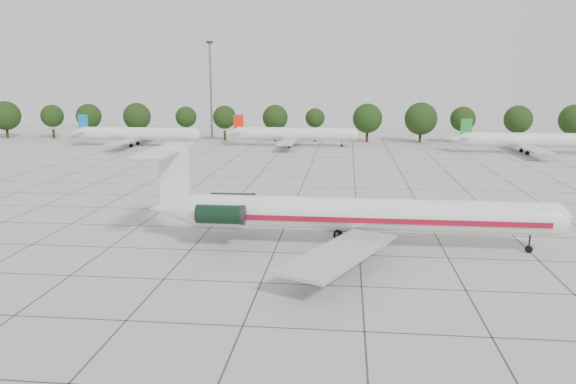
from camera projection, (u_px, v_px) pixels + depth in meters
name	position (u px, v px, depth m)	size (l,w,h in m)	color
ground	(283.00, 230.00, 60.45)	(260.00, 260.00, 0.00)	#B3B4AC
apron_joints	(296.00, 200.00, 75.06)	(170.00, 170.00, 0.02)	#383838
main_airliner	(344.00, 213.00, 53.83)	(40.23, 31.62, 9.43)	silver
bg_airliner_b	(137.00, 134.00, 133.13)	(28.24, 27.20, 7.40)	silver
bg_airliner_c	(294.00, 134.00, 132.79)	(28.24, 27.20, 7.40)	silver
bg_airliner_d	(529.00, 140.00, 119.95)	(28.24, 27.20, 7.40)	silver
tree_line	(275.00, 118.00, 143.25)	(249.86, 8.44, 10.22)	#332114
floodlight_mast	(211.00, 84.00, 150.27)	(1.60, 1.60, 25.45)	slate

